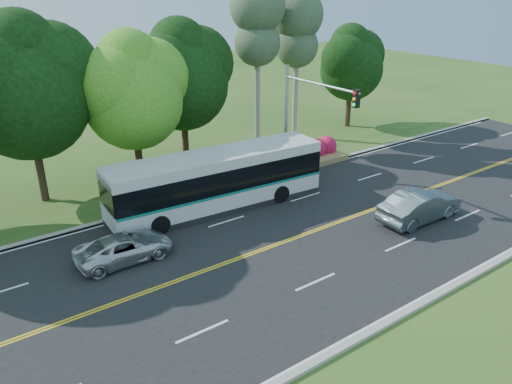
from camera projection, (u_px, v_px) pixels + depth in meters
ground at (274, 246)px, 23.98m from camera, size 120.00×120.00×0.00m
road at (274, 245)px, 23.97m from camera, size 60.00×14.00×0.02m
curb_north at (200, 196)px, 29.28m from camera, size 60.00×0.30×0.15m
curb_south at (391, 321)px, 18.61m from camera, size 60.00×0.30×0.15m
grass_verge at (185, 186)px, 30.67m from camera, size 60.00×4.00×0.10m
lane_markings at (273, 246)px, 23.92m from camera, size 57.60×13.82×0.00m
tree_row at (69, 78)px, 27.60m from camera, size 44.70×9.10×13.84m
bougainvillea_hedge at (285, 157)px, 33.62m from camera, size 9.50×2.25×1.50m
traffic_signal at (307, 109)px, 29.64m from camera, size 0.42×6.10×7.00m
transit_bus at (217, 182)px, 27.25m from camera, size 12.31×3.43×3.18m
sedan at (420, 206)px, 26.16m from camera, size 4.98×1.83×1.63m
suv at (124, 248)px, 22.53m from camera, size 4.41×2.07×1.22m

